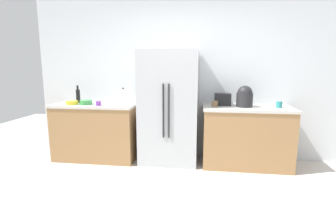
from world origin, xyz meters
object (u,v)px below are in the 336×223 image
Objects in this scene: cup_a at (98,103)px; cup_b at (215,104)px; cup_c at (279,105)px; rice_cooker at (245,97)px; bottle_a at (123,98)px; bottle_b at (78,96)px; bowl_a at (86,102)px; toaster at (223,99)px; bowl_b at (72,103)px; refrigerator at (169,108)px.

cup_b is at bearing 4.34° from cup_a.
cup_c reaches higher than cup_a.
rice_cooker reaches higher than bottle_a.
bottle_b is 3.61× the size of cup_a.
rice_cooker is at bearing 7.04° from cup_b.
cup_a is at bearing -20.68° from bowl_a.
cup_a is (-1.90, -0.29, -0.06)m from toaster.
cup_b is (2.24, -0.11, -0.08)m from bottle_b.
bottle_a is at bearing 178.59° from rice_cooker.
bowl_b is at bearing -173.42° from bowl_a.
bottle_a is at bearing -177.97° from toaster.
bottle_a is (-1.90, 0.05, -0.05)m from rice_cooker.
toaster is 3.11× the size of cup_a.
cup_b is at bearing -128.08° from toaster.
bowl_a is (-2.96, -0.08, -0.01)m from cup_c.
refrigerator reaches higher than cup_a.
toaster is 2.78× the size of cup_c.
toaster is 1.58m from bottle_a.
refrigerator is 9.14× the size of bowl_a.
cup_a is (0.46, -0.25, -0.09)m from bottle_b.
cup_a is 0.48m from bowl_b.
bottle_b reaches higher than bowl_a.
bowl_a is at bearing 6.58° from bowl_b.
cup_a reaches higher than bowl_a.
bottle_a is at bearing 178.38° from cup_c.
bowl_a is (-2.15, -0.20, -0.06)m from toaster.
bowl_b is (-0.47, 0.07, -0.01)m from cup_a.
bottle_b is at bearing 151.45° from cup_a.
rice_cooker is at bearing 2.60° from bowl_b.
cup_b is at bearing -2.90° from bottle_b.
bottle_a is 0.78m from bottle_b.
toaster reaches higher than bowl_a.
cup_b is (-0.44, -0.05, -0.11)m from rice_cooker.
bowl_a is at bearing -165.96° from bottle_a.
toaster is at bearing 6.21° from refrigerator.
refrigerator reaches higher than cup_c.
bowl_b is at bearing -174.60° from toaster.
toaster is at bearing 5.40° from bowl_b.
refrigerator is 1.55m from bowl_b.
bottle_b is 0.20m from bowl_b.
toaster is (0.83, 0.09, 0.13)m from refrigerator.
toaster is 2.71× the size of cup_b.
cup_b is 2.03m from bowl_a.
bottle_b is 0.53m from cup_a.
refrigerator is at bearing 4.97° from bowl_b.
rice_cooker is at bearing 4.88° from cup_a.
bottle_a is 3.25× the size of cup_a.
cup_c is (0.81, -0.12, -0.05)m from toaster.
cup_c is 0.47× the size of bowl_a.
refrigerator reaches higher than rice_cooker.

